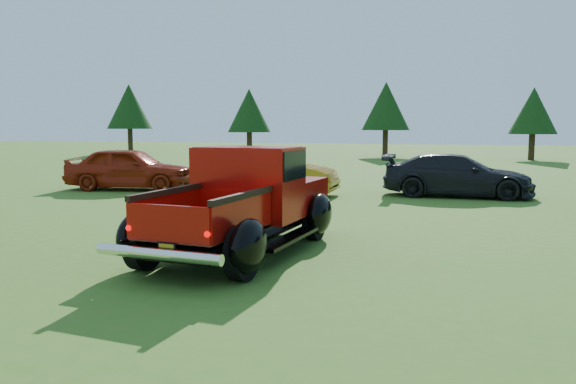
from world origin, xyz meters
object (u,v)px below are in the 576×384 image
object	(u,v)px
tree_mid_right	(533,111)
show_car_yellow	(271,173)
tree_far_west	(129,107)
tree_west	(249,111)
show_car_red	(130,168)
pickup_truck	(249,201)
tree_mid_left	(386,106)
show_car_grey	(457,175)

from	to	relation	value
tree_mid_right	show_car_yellow	bearing A→B (deg)	-114.05
tree_far_west	tree_west	distance (m)	10.06
tree_west	show_car_red	xyz separation A→B (m)	(3.68, -20.32, -2.42)
tree_far_west	show_car_yellow	xyz separation A→B (m)	(18.50, -21.28, -2.87)
tree_mid_right	pickup_truck	size ratio (longest dim) A/B	0.93
tree_mid_left	show_car_yellow	world-z (taller)	tree_mid_left
tree_west	show_car_red	world-z (taller)	tree_west
tree_west	pickup_truck	xyz separation A→B (m)	(10.55, -27.46, -2.30)
tree_west	pickup_truck	bearing A→B (deg)	-68.98
tree_mid_left	pickup_truck	distance (m)	29.62
tree_far_west	pickup_truck	bearing A→B (deg)	-54.17
tree_mid_left	pickup_truck	xyz separation A→B (m)	(1.55, -29.46, -2.58)
tree_far_west	show_car_red	world-z (taller)	tree_far_west
show_car_yellow	tree_mid_right	bearing A→B (deg)	-24.46
pickup_truck	show_car_red	size ratio (longest dim) A/B	1.16
tree_mid_right	show_car_grey	world-z (taller)	tree_mid_right
pickup_truck	show_car_grey	distance (m)	9.01
tree_mid_right	tree_far_west	bearing A→B (deg)	180.00
tree_far_west	tree_west	bearing A→B (deg)	-5.71
tree_west	show_car_grey	distance (m)	23.67
show_car_grey	show_car_red	bearing A→B (deg)	96.22
tree_far_west	show_car_yellow	world-z (taller)	tree_far_west
tree_mid_right	pickup_truck	world-z (taller)	tree_mid_right
tree_mid_right	pickup_truck	xyz separation A→B (m)	(-7.45, -28.46, -2.17)
tree_west	tree_mid_right	bearing A→B (deg)	3.18
pickup_truck	show_car_grey	world-z (taller)	pickup_truck
tree_west	tree_mid_right	size ratio (longest dim) A/B	1.05
show_car_yellow	pickup_truck	bearing A→B (deg)	-164.46
show_car_red	show_car_grey	bearing A→B (deg)	-92.36
tree_far_west	show_car_grey	size ratio (longest dim) A/B	1.22
tree_mid_right	show_car_red	size ratio (longest dim) A/B	1.09
pickup_truck	show_car_red	bearing A→B (deg)	138.45
pickup_truck	tree_mid_left	bearing A→B (deg)	97.58
tree_west	show_car_grey	size ratio (longest dim) A/B	1.08
tree_mid_left	show_car_red	xyz separation A→B (m)	(-5.32, -22.32, -2.69)
tree_west	tree_far_west	bearing A→B (deg)	174.29
tree_west	tree_mid_right	distance (m)	18.03
pickup_truck	tree_west	bearing A→B (deg)	115.58
tree_far_west	show_car_red	size ratio (longest dim) A/B	1.28
show_car_red	tree_far_west	bearing A→B (deg)	23.20
tree_mid_left	show_car_red	distance (m)	23.11
show_car_yellow	show_car_grey	xyz separation A→B (m)	(5.31, 1.22, -0.03)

